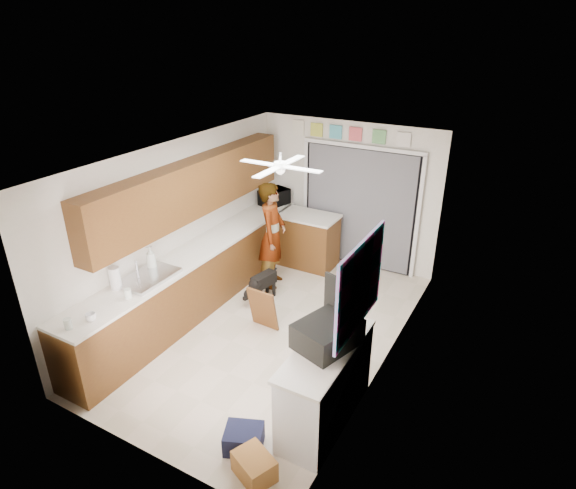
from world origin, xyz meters
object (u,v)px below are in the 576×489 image
at_px(microwave, 274,197).
at_px(suitcase, 327,334).
at_px(dog, 264,285).
at_px(cardboard_box, 254,466).
at_px(soap_bottle, 151,258).
at_px(paper_towel_roll, 115,278).
at_px(navy_crate, 244,439).
at_px(man, 272,235).
at_px(cup, 91,317).

bearing_deg(microwave, suitcase, -124.70).
relative_size(suitcase, dog, 1.07).
bearing_deg(cardboard_box, suitcase, 77.09).
xyz_separation_m(soap_bottle, cardboard_box, (2.51, -1.42, -0.99)).
relative_size(paper_towel_roll, navy_crate, 0.76).
bearing_deg(navy_crate, cardboard_box, -40.12).
bearing_deg(man, microwave, 12.68).
xyz_separation_m(soap_bottle, paper_towel_roll, (-0.03, -0.60, -0.02)).
xyz_separation_m(paper_towel_roll, navy_crate, (2.26, -0.59, -0.97)).
relative_size(soap_bottle, cup, 2.81).
bearing_deg(dog, cardboard_box, -48.50).
xyz_separation_m(soap_bottle, cup, (0.27, -1.25, -0.12)).
bearing_deg(cup, cardboard_box, -4.49).
height_order(cardboard_box, navy_crate, cardboard_box).
height_order(cup, cardboard_box, cup).
relative_size(soap_bottle, suitcase, 0.52).
xyz_separation_m(suitcase, cardboard_box, (-0.24, -1.06, -0.95)).
distance_m(cup, cardboard_box, 2.41).
bearing_deg(paper_towel_roll, man, 72.40).
height_order(man, dog, man).
distance_m(suitcase, man, 3.01).
bearing_deg(dog, microwave, 126.21).
xyz_separation_m(cup, man, (0.49, 3.12, -0.11)).
bearing_deg(dog, cup, -91.31).
bearing_deg(suitcase, microwave, 145.67).
distance_m(navy_crate, man, 3.49).
distance_m(cup, suitcase, 2.63).
relative_size(suitcase, navy_crate, 1.67).
xyz_separation_m(microwave, man, (0.59, -1.07, -0.21)).
distance_m(microwave, soap_bottle, 2.95).
height_order(soap_bottle, navy_crate, soap_bottle).
bearing_deg(suitcase, cardboard_box, -85.25).
distance_m(navy_crate, dog, 2.93).
relative_size(suitcase, man, 0.37).
xyz_separation_m(microwave, suitcase, (2.59, -3.31, -0.00)).
relative_size(paper_towel_roll, man, 0.17).
relative_size(soap_bottle, navy_crate, 0.88).
height_order(cardboard_box, man, man).
distance_m(suitcase, dog, 2.72).
bearing_deg(paper_towel_roll, cardboard_box, -17.96).
distance_m(man, dog, 0.80).
relative_size(microwave, cup, 4.25).
bearing_deg(cup, microwave, 91.47).
xyz_separation_m(microwave, navy_crate, (2.07, -4.13, -0.96)).
distance_m(cardboard_box, man, 3.81).
distance_m(microwave, cup, 4.19).
xyz_separation_m(navy_crate, dog, (-1.36, 2.60, 0.12)).
bearing_deg(microwave, soap_bottle, -165.93).
bearing_deg(suitcase, soap_bottle, -169.92).
bearing_deg(soap_bottle, suitcase, -7.57).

